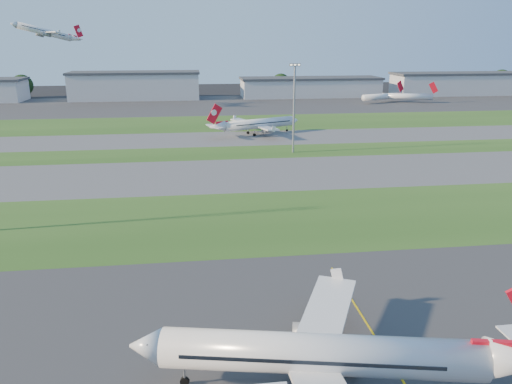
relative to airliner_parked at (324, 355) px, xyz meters
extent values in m
cube|color=#264B19|center=(3.26, 48.12, -4.08)|extent=(300.00, 34.00, 0.01)
cube|color=#515154|center=(3.26, 81.12, -4.08)|extent=(300.00, 32.00, 0.01)
cube|color=#264B19|center=(3.26, 106.12, -4.08)|extent=(300.00, 18.00, 0.01)
cube|color=#515154|center=(3.26, 128.12, -4.08)|extent=(300.00, 26.00, 0.01)
cube|color=#264B19|center=(3.26, 161.12, -4.08)|extent=(300.00, 40.00, 0.01)
cube|color=#333335|center=(3.26, 221.12, -4.08)|extent=(400.00, 80.00, 0.01)
cylinder|color=silver|center=(-0.35, 0.07, 0.11)|extent=(30.13, 9.78, 3.80)
cube|color=silver|center=(2.24, 7.70, -0.38)|extent=(10.55, 15.46, 1.54)
cylinder|color=gray|center=(0.33, 5.85, -1.48)|extent=(4.58, 3.10, 2.30)
cylinder|color=silver|center=(12.19, 134.79, -0.27)|extent=(26.49, 13.62, 3.45)
cube|color=red|center=(-3.75, 128.19, 4.36)|extent=(5.56, 2.55, 6.87)
cube|color=silver|center=(8.57, 141.16, -0.72)|extent=(11.39, 13.38, 1.40)
cube|color=silver|center=(14.13, 127.74, -0.72)|extent=(6.06, 14.08, 1.40)
cylinder|color=gray|center=(10.59, 139.83, -1.72)|extent=(4.32, 3.39, 2.09)
cylinder|color=gray|center=(14.63, 130.10, -1.72)|extent=(4.32, 3.39, 2.09)
cylinder|color=silver|center=(-76.74, 211.47, 31.50)|extent=(21.93, 15.79, 3.06)
cube|color=red|center=(-63.91, 219.85, 35.62)|extent=(4.53, 3.10, 6.10)
cube|color=silver|center=(-72.54, 206.51, 31.10)|extent=(11.33, 10.89, 1.25)
cube|color=silver|center=(-79.59, 217.32, 31.10)|extent=(7.39, 12.62, 1.25)
cylinder|color=gray|center=(-74.53, 207.33, 30.21)|extent=(3.85, 3.40, 1.85)
cylinder|color=gray|center=(-79.64, 215.17, 30.21)|extent=(3.85, 3.40, 1.85)
cylinder|color=silver|center=(89.46, 218.18, -0.88)|extent=(25.18, 13.10, 3.20)
cube|color=red|center=(101.42, 223.26, 3.92)|extent=(4.88, 2.30, 6.16)
cylinder|color=silver|center=(102.94, 216.85, -0.88)|extent=(25.89, 10.13, 3.20)
cube|color=red|center=(115.46, 213.33, 3.92)|extent=(5.06, 1.69, 6.16)
cylinder|color=gray|center=(18.26, 104.12, 8.42)|extent=(0.60, 0.60, 25.00)
cube|color=gray|center=(18.26, 104.12, 21.32)|extent=(3.20, 0.50, 0.80)
cube|color=#FFF2CC|center=(18.26, 104.12, 21.32)|extent=(2.80, 0.70, 0.35)
cube|color=#A7A9AF|center=(-41.74, 251.12, 2.92)|extent=(70.00, 22.00, 14.00)
cube|color=#383A3F|center=(-41.74, 251.12, 10.52)|extent=(71.40, 23.00, 1.20)
cube|color=#A7A9AF|center=(58.26, 251.12, 0.92)|extent=(80.00, 22.00, 10.00)
cube|color=#383A3F|center=(58.26, 251.12, 6.52)|extent=(81.60, 23.00, 1.20)
cube|color=#A7A9AF|center=(158.26, 251.12, 1.92)|extent=(95.00, 22.00, 12.00)
cube|color=#383A3F|center=(158.26, 251.12, 8.52)|extent=(96.90, 23.00, 1.20)
cylinder|color=black|center=(-106.74, 266.12, -1.88)|extent=(1.00, 1.00, 4.40)
sphere|color=black|center=(-106.74, 266.12, 3.07)|extent=(12.10, 12.10, 12.10)
cylinder|color=black|center=(-16.74, 262.12, -2.28)|extent=(1.00, 1.00, 3.60)
sphere|color=black|center=(-16.74, 262.12, 1.77)|extent=(9.90, 9.90, 9.90)
cylinder|color=black|center=(43.26, 265.12, -1.98)|extent=(1.00, 1.00, 4.20)
sphere|color=black|center=(43.26, 265.12, 2.74)|extent=(11.55, 11.55, 11.55)
cylinder|color=black|center=(118.26, 263.12, -2.18)|extent=(1.00, 1.00, 3.80)
sphere|color=black|center=(118.26, 263.12, 2.09)|extent=(10.45, 10.45, 10.45)
cylinder|color=black|center=(188.26, 267.12, -1.78)|extent=(1.00, 1.00, 4.60)
sphere|color=black|center=(188.26, 267.12, 3.39)|extent=(12.65, 12.65, 12.65)
camera|label=1|loc=(-11.47, -38.84, 28.24)|focal=35.00mm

